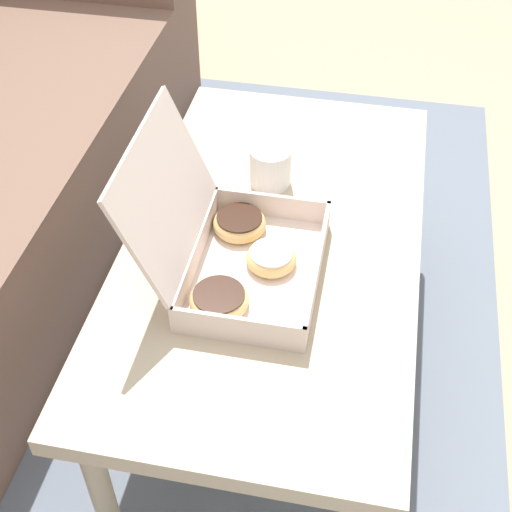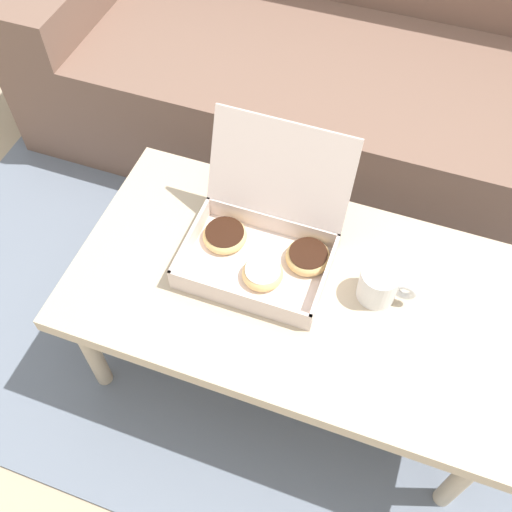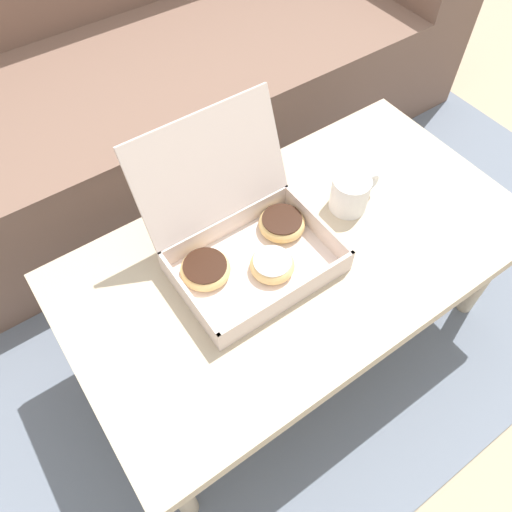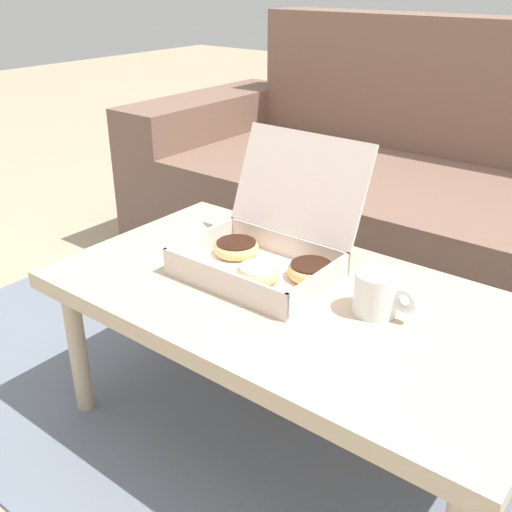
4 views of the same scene
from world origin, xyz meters
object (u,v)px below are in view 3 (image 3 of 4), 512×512
Objects in this scene: coffee_mug at (351,193)px; pastry_box at (246,240)px; couch at (122,81)px; coffee_table at (299,261)px.

pastry_box is at bearing 175.63° from coffee_mug.
coffee_mug is at bearing -79.06° from couch.
couch is at bearing 90.00° from coffee_table.
pastry_box is (-0.11, 0.06, 0.09)m from coffee_table.
couch is 2.20× the size of coffee_table.
pastry_box reaches higher than coffee_table.
couch is 0.92m from pastry_box.
coffee_table is at bearing -29.95° from pastry_box.
couch is 6.89× the size of pastry_box.
couch reaches higher than coffee_mug.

